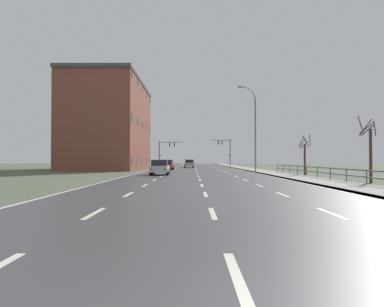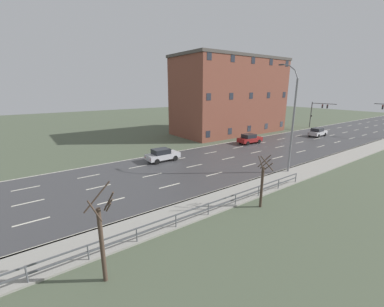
# 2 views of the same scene
# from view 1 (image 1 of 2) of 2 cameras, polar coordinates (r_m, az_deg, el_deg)

# --- Properties ---
(ground_plane) EXTENTS (160.00, 160.00, 0.12)m
(ground_plane) POSITION_cam_1_polar(r_m,az_deg,el_deg) (50.71, 0.49, -2.88)
(ground_plane) COLOR #4C5642
(road_asphalt_strip) EXTENTS (14.00, 120.00, 0.03)m
(road_asphalt_strip) POSITION_cam_1_polar(r_m,az_deg,el_deg) (62.70, 0.36, -2.46)
(road_asphalt_strip) COLOR #3D3D3F
(road_asphalt_strip) RESTS_ON ground
(sidewalk_right) EXTENTS (3.00, 120.00, 0.12)m
(sidewalk_right) POSITION_cam_1_polar(r_m,az_deg,el_deg) (63.34, 8.02, -2.39)
(sidewalk_right) COLOR gray
(sidewalk_right) RESTS_ON ground
(guardrail) EXTENTS (0.07, 34.80, 1.00)m
(guardrail) POSITION_cam_1_polar(r_m,az_deg,el_deg) (26.53, 23.05, -2.88)
(guardrail) COLOR #515459
(guardrail) RESTS_ON ground
(street_lamp_midground) EXTENTS (2.33, 0.24, 11.12)m
(street_lamp_midground) POSITION_cam_1_polar(r_m,az_deg,el_deg) (44.83, 10.21, 3.95)
(street_lamp_midground) COLOR slate
(street_lamp_midground) RESTS_ON ground
(traffic_signal_right) EXTENTS (4.11, 0.36, 6.14)m
(traffic_signal_right) POSITION_cam_1_polar(r_m,az_deg,el_deg) (76.15, 5.50, 0.93)
(traffic_signal_right) COLOR #38383A
(traffic_signal_right) RESTS_ON ground
(traffic_signal_left) EXTENTS (5.33, 0.36, 5.69)m
(traffic_signal_left) POSITION_cam_1_polar(r_m,az_deg,el_deg) (75.82, -4.69, 0.77)
(traffic_signal_left) COLOR #38383A
(traffic_signal_left) RESTS_ON ground
(car_far_left) EXTENTS (1.86, 4.11, 1.57)m
(car_far_left) POSITION_cam_1_polar(r_m,az_deg,el_deg) (35.24, -5.59, -2.31)
(car_far_left) COLOR #B7B7BC
(car_far_left) RESTS_ON ground
(car_mid_centre) EXTENTS (1.98, 4.18, 1.57)m
(car_mid_centre) POSITION_cam_1_polar(r_m,az_deg,el_deg) (66.26, -0.66, -1.69)
(car_mid_centre) COLOR #B7B7BC
(car_mid_centre) RESTS_ON ground
(car_distant) EXTENTS (2.02, 4.19, 1.57)m
(car_distant) POSITION_cam_1_polar(r_m,az_deg,el_deg) (51.49, -4.38, -1.89)
(car_distant) COLOR maroon
(car_distant) RESTS_ON ground
(brick_building) EXTENTS (10.72, 22.63, 14.45)m
(brick_building) POSITION_cam_1_polar(r_m,az_deg,el_deg) (58.10, -13.67, 4.59)
(brick_building) COLOR brown
(brick_building) RESTS_ON ground
(bare_tree_near) EXTENTS (1.22, 1.24, 4.68)m
(bare_tree_near) POSITION_cam_1_polar(r_m,az_deg,el_deg) (26.40, 27.44, 0.43)
(bare_tree_near) COLOR #423328
(bare_tree_near) RESTS_ON ground
(bare_tree_mid) EXTENTS (1.31, 1.37, 4.21)m
(bare_tree_mid) POSITION_cam_1_polar(r_m,az_deg,el_deg) (37.08, 18.18, -0.42)
(bare_tree_mid) COLOR #423328
(bare_tree_mid) RESTS_ON ground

